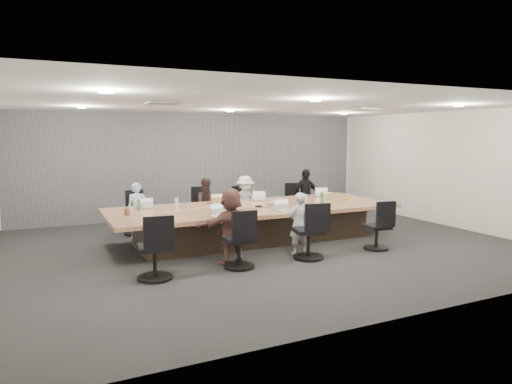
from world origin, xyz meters
name	(u,v)px	position (x,y,z in m)	size (l,w,h in m)	color
floor	(265,246)	(0.00, 0.00, 0.00)	(10.00, 8.00, 0.00)	#29282A
ceiling	(265,105)	(0.00, 0.00, 2.80)	(10.00, 8.00, 0.00)	white
wall_back	(200,165)	(0.00, 4.00, 1.40)	(10.00, 2.80, 0.00)	silver
wall_front	(414,204)	(0.00, -4.00, 1.40)	(10.00, 2.80, 0.00)	silver
wall_right	(447,169)	(5.00, 0.00, 1.40)	(8.00, 2.80, 0.00)	silver
curtain	(201,165)	(0.00, 3.92, 1.40)	(9.80, 0.04, 2.80)	slate
conference_table	(254,222)	(0.00, 0.50, 0.40)	(6.00, 2.20, 0.74)	#302419
chair_0	(135,218)	(-2.15, 2.20, 0.39)	(0.52, 0.52, 0.77)	black
chair_1	(203,212)	(-0.55, 2.20, 0.39)	(0.52, 0.52, 0.77)	black
chair_2	(239,210)	(0.40, 2.20, 0.36)	(0.49, 0.49, 0.73)	black
chair_3	(298,206)	(2.08, 2.20, 0.36)	(0.49, 0.49, 0.73)	black
chair_4	(155,253)	(-2.49, -1.20, 0.42)	(0.57, 0.57, 0.84)	black
chair_5	(239,244)	(-1.08, -1.20, 0.41)	(0.55, 0.55, 0.81)	black
chair_6	(308,235)	(0.28, -1.20, 0.43)	(0.58, 0.58, 0.86)	black
chair_7	(377,230)	(1.84, -1.20, 0.38)	(0.51, 0.51, 0.75)	black
person_0	(138,210)	(-2.15, 1.85, 0.60)	(0.44, 0.29, 1.20)	#AEB9D6
laptop_0	(143,207)	(-2.15, 1.30, 0.75)	(0.32, 0.22, 0.02)	#B2B2B7
person_1	(208,205)	(-0.55, 1.85, 0.62)	(0.60, 0.47, 1.23)	#352522
laptop_1	(216,202)	(-0.55, 1.30, 0.75)	(0.33, 0.22, 0.02)	#8C6647
person_2	(245,202)	(0.40, 1.85, 0.63)	(0.81, 0.46, 1.25)	silver
laptop_2	(255,200)	(0.40, 1.30, 0.75)	(0.30, 0.20, 0.02)	#B2B2B7
person_3	(305,196)	(2.08, 1.85, 0.68)	(0.80, 0.33, 1.36)	black
laptop_3	(317,196)	(2.08, 1.30, 0.75)	(0.33, 0.23, 0.02)	#B2B2B7
person_5	(231,226)	(-1.08, -0.85, 0.66)	(1.22, 0.39, 1.32)	brown
laptop_5	(220,216)	(-1.08, -0.30, 0.75)	(0.36, 0.25, 0.02)	#B2B2B7
person_6	(299,224)	(0.28, -0.85, 0.58)	(0.42, 0.28, 1.16)	#A9A8AD
laptop_6	(284,210)	(0.28, -0.30, 0.75)	(0.35, 0.24, 0.02)	#B2B2B7
bottle_green_left	(139,205)	(-2.30, 0.95, 0.85)	(0.06, 0.06, 0.22)	#3A8043
bottle_green_right	(322,199)	(1.38, 0.04, 0.87)	(0.07, 0.07, 0.26)	#3A8043
bottle_clear	(177,204)	(-1.58, 0.77, 0.86)	(0.07, 0.07, 0.24)	silver
cup_white_far	(223,205)	(-0.64, 0.63, 0.79)	(0.07, 0.07, 0.09)	white
cup_white_near	(305,197)	(1.52, 0.94, 0.80)	(0.09, 0.09, 0.11)	white
mug_brown	(127,212)	(-2.60, 0.50, 0.80)	(0.10, 0.10, 0.12)	brown
mic_left	(230,212)	(-0.76, -0.02, 0.76)	(0.16, 0.11, 0.03)	black
mic_right	(259,206)	(0.05, 0.38, 0.75)	(0.14, 0.09, 0.03)	black
stapler	(280,207)	(0.34, -0.01, 0.77)	(0.17, 0.04, 0.07)	black
canvas_bag	(327,196)	(2.04, 0.79, 0.81)	(0.25, 0.16, 0.14)	tan
snack_packet	(347,199)	(2.34, 0.45, 0.76)	(0.16, 0.11, 0.04)	orange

